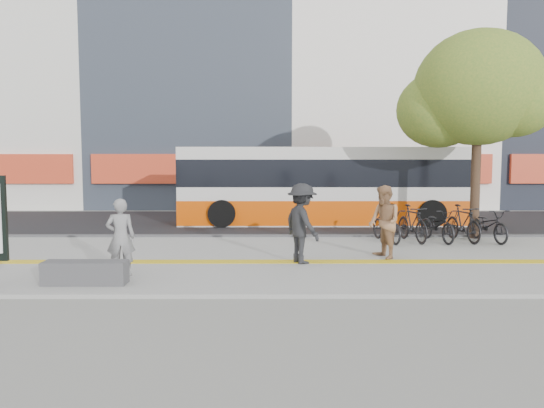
{
  "coord_description": "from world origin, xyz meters",
  "views": [
    {
      "loc": [
        1.0,
        -11.33,
        2.53
      ],
      "look_at": [
        1.03,
        2.0,
        1.36
      ],
      "focal_mm": 35.06,
      "sensor_mm": 36.0,
      "label": 1
    }
  ],
  "objects_px": {
    "seated_woman": "(121,237)",
    "pedestrian_tan": "(384,222)",
    "bus": "(324,188)",
    "pedestrian_dark": "(302,223)",
    "bench": "(85,273)",
    "street_tree": "(476,91)"
  },
  "relations": [
    {
      "from": "seated_woman",
      "to": "pedestrian_tan",
      "type": "height_order",
      "value": "pedestrian_tan"
    },
    {
      "from": "bus",
      "to": "pedestrian_dark",
      "type": "height_order",
      "value": "bus"
    },
    {
      "from": "bench",
      "to": "pedestrian_dark",
      "type": "distance_m",
      "value": 4.85
    },
    {
      "from": "seated_woman",
      "to": "pedestrian_dark",
      "type": "xyz_separation_m",
      "value": [
        3.83,
        1.34,
        0.12
      ]
    },
    {
      "from": "street_tree",
      "to": "seated_woman",
      "type": "distance_m",
      "value": 11.28
    },
    {
      "from": "bus",
      "to": "pedestrian_dark",
      "type": "distance_m",
      "value": 7.74
    },
    {
      "from": "street_tree",
      "to": "pedestrian_tan",
      "type": "height_order",
      "value": "street_tree"
    },
    {
      "from": "bench",
      "to": "street_tree",
      "type": "xyz_separation_m",
      "value": [
        9.78,
        6.02,
        4.21
      ]
    },
    {
      "from": "street_tree",
      "to": "seated_woman",
      "type": "relative_size",
      "value": 3.91
    },
    {
      "from": "bench",
      "to": "street_tree",
      "type": "bearing_deg",
      "value": 31.62
    },
    {
      "from": "pedestrian_dark",
      "to": "seated_woman",
      "type": "bearing_deg",
      "value": 80.54
    },
    {
      "from": "bench",
      "to": "pedestrian_tan",
      "type": "distance_m",
      "value": 6.91
    },
    {
      "from": "pedestrian_tan",
      "to": "pedestrian_dark",
      "type": "xyz_separation_m",
      "value": [
        -2.03,
        -0.56,
        0.04
      ]
    },
    {
      "from": "bench",
      "to": "seated_woman",
      "type": "bearing_deg",
      "value": 56.2
    },
    {
      "from": "bus",
      "to": "street_tree",
      "type": "bearing_deg",
      "value": -41.33
    },
    {
      "from": "bus",
      "to": "pedestrian_dark",
      "type": "xyz_separation_m",
      "value": [
        -1.27,
        -7.63,
        -0.39
      ]
    },
    {
      "from": "bus",
      "to": "pedestrian_tan",
      "type": "relative_size",
      "value": 6.0
    },
    {
      "from": "bench",
      "to": "bus",
      "type": "bearing_deg",
      "value": 60.01
    },
    {
      "from": "seated_woman",
      "to": "street_tree",
      "type": "bearing_deg",
      "value": -159.83
    },
    {
      "from": "pedestrian_tan",
      "to": "pedestrian_dark",
      "type": "relative_size",
      "value": 0.96
    },
    {
      "from": "seated_woman",
      "to": "pedestrian_tan",
      "type": "bearing_deg",
      "value": -171.49
    },
    {
      "from": "pedestrian_dark",
      "to": "pedestrian_tan",
      "type": "bearing_deg",
      "value": -103.11
    }
  ]
}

